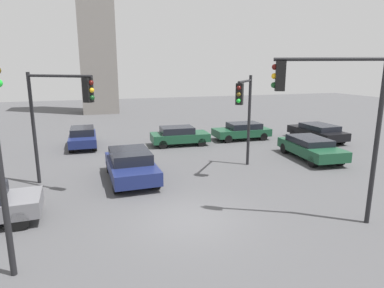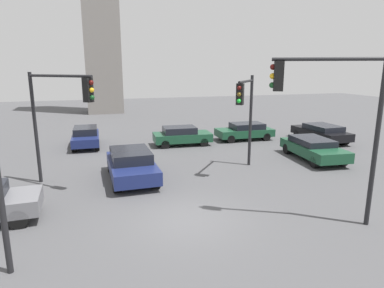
{
  "view_description": "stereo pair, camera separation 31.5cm",
  "coord_description": "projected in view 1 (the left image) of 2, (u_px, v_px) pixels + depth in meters",
  "views": [
    {
      "loc": [
        -3.45,
        -10.65,
        5.39
      ],
      "look_at": [
        1.22,
        3.53,
        1.96
      ],
      "focal_mm": 31.06,
      "sensor_mm": 36.0,
      "label": 1
    },
    {
      "loc": [
        -3.15,
        -10.75,
        5.39
      ],
      "look_at": [
        1.22,
        3.53,
        1.96
      ],
      "focal_mm": 31.06,
      "sensor_mm": 36.0,
      "label": 2
    }
  ],
  "objects": [
    {
      "name": "car_5",
      "position": [
        83.0,
        137.0,
        23.05
      ],
      "size": [
        1.84,
        4.09,
        1.35
      ],
      "rotation": [
        0.0,
        0.0,
        -1.59
      ],
      "color": "navy",
      "rests_on": "ground_plane"
    },
    {
      "name": "traffic_light_1",
      "position": [
        59.0,
        106.0,
        14.39
      ],
      "size": [
        2.8,
        2.68,
        5.22
      ],
      "rotation": [
        0.0,
        0.0,
        -0.76
      ],
      "color": "black",
      "rests_on": "ground_plane"
    },
    {
      "name": "traffic_light_0",
      "position": [
        331.0,
        104.0,
        11.16
      ],
      "size": [
        3.28,
        1.81,
        5.83
      ],
      "rotation": [
        0.0,
        0.0,
        2.66
      ],
      "color": "black",
      "rests_on": "ground_plane"
    },
    {
      "name": "traffic_light_3",
      "position": [
        245.0,
        105.0,
        16.95
      ],
      "size": [
        1.96,
        2.41,
        5.01
      ],
      "rotation": [
        0.0,
        0.0,
        -2.25
      ],
      "color": "black",
      "rests_on": "ground_plane"
    },
    {
      "name": "car_7",
      "position": [
        317.0,
        132.0,
        25.06
      ],
      "size": [
        2.17,
        4.67,
        1.27
      ],
      "rotation": [
        0.0,
        0.0,
        1.59
      ],
      "color": "black",
      "rests_on": "ground_plane"
    },
    {
      "name": "car_2",
      "position": [
        311.0,
        147.0,
        20.09
      ],
      "size": [
        2.44,
        4.85,
        1.27
      ],
      "rotation": [
        0.0,
        0.0,
        -1.66
      ],
      "color": "#19472D",
      "rests_on": "ground_plane"
    },
    {
      "name": "car_6",
      "position": [
        242.0,
        131.0,
        25.48
      ],
      "size": [
        4.29,
        1.98,
        1.29
      ],
      "rotation": [
        0.0,
        0.0,
        3.12
      ],
      "color": "#19472D",
      "rests_on": "ground_plane"
    },
    {
      "name": "ground_plane",
      "position": [
        191.0,
        219.0,
        12.12
      ],
      "size": [
        99.43,
        99.43,
        0.0
      ],
      "primitive_type": "plane",
      "color": "#4C4C4F"
    },
    {
      "name": "car_4",
      "position": [
        179.0,
        135.0,
        23.61
      ],
      "size": [
        4.14,
        2.07,
        1.33
      ],
      "rotation": [
        0.0,
        0.0,
        -0.06
      ],
      "color": "#19472D",
      "rests_on": "ground_plane"
    },
    {
      "name": "car_1",
      "position": [
        131.0,
        165.0,
        16.28
      ],
      "size": [
        2.16,
        4.59,
        1.45
      ],
      "rotation": [
        0.0,
        0.0,
        -1.56
      ],
      "color": "navy",
      "rests_on": "ground_plane"
    }
  ]
}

